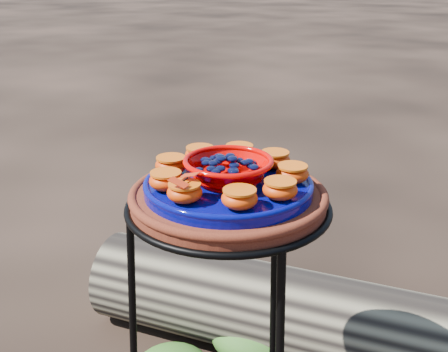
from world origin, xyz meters
The scene contains 16 objects.
terracotta_saucer centered at (0.00, 0.00, 0.72)m, with size 0.38×0.38×0.03m, color #47130D.
cobalt_plate centered at (0.00, 0.00, 0.74)m, with size 0.32×0.32×0.02m, color #00043E.
red_bowl centered at (0.00, 0.00, 0.77)m, with size 0.16×0.16×0.05m, color #CF0200, non-canonical shape.
glass_gems centered at (0.00, 0.00, 0.81)m, with size 0.13×0.13×0.02m, color black, non-canonical shape.
orange_half_0 centered at (-0.01, -0.12, 0.77)m, with size 0.06×0.06×0.03m, color #BE4307.
orange_half_1 centered at (0.08, -0.09, 0.77)m, with size 0.06×0.06×0.03m, color #BE4307.
orange_half_2 centered at (0.12, -0.02, 0.77)m, with size 0.06×0.06×0.03m, color #BE4307.
orange_half_3 centered at (0.10, 0.06, 0.77)m, with size 0.06×0.06×0.03m, color #BE4307.
orange_half_4 centered at (0.04, 0.12, 0.77)m, with size 0.06×0.06×0.03m, color #BE4307.
orange_half_5 centered at (-0.05, 0.11, 0.77)m, with size 0.06×0.06×0.03m, color #BE4307.
orange_half_6 centered at (-0.11, 0.06, 0.77)m, with size 0.06×0.06×0.03m, color #BE4307.
orange_half_7 centered at (-0.12, -0.02, 0.77)m, with size 0.06×0.06×0.03m, color #BE4307.
orange_half_8 centered at (-0.08, -0.10, 0.77)m, with size 0.06×0.06×0.03m, color #BE4307.
butterfly centered at (-0.01, -0.12, 0.79)m, with size 0.07×0.05×0.01m, color red, non-canonical shape.
driftwood_log centered at (0.05, 0.49, 0.14)m, with size 1.52×0.40×0.28m, color black, non-canonical shape.
foliage_back centered at (-0.16, 0.44, 0.08)m, with size 0.32×0.32×0.16m, color #2F6021.
Camera 1 is at (0.54, -0.84, 1.15)m, focal length 45.00 mm.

